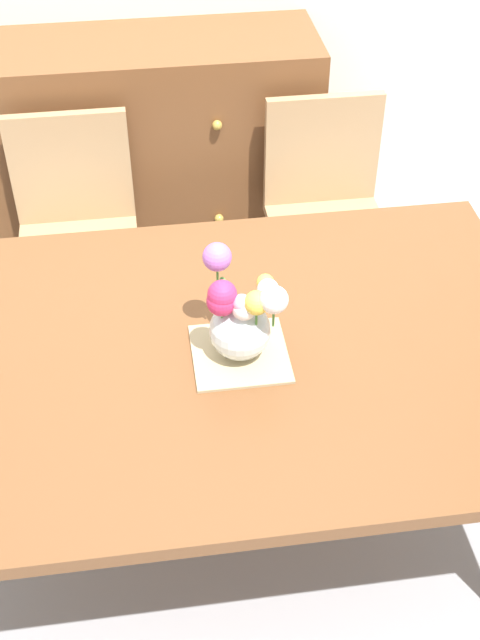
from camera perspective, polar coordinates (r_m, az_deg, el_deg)
ground_plane at (r=2.73m, az=-0.09°, el=-13.04°), size 12.00×12.00×0.00m
dining_table at (r=2.24m, az=-0.11°, el=-3.27°), size 1.66×1.16×0.73m
chair_left at (r=3.04m, az=-11.05°, el=6.33°), size 0.42×0.42×0.90m
chair_right at (r=3.10m, az=5.85°, el=7.75°), size 0.42×0.42×0.90m
dresser at (r=3.38m, az=-7.10°, el=10.36°), size 1.40×0.47×1.00m
placemat at (r=2.16m, az=0.00°, el=-2.31°), size 0.25×0.25×0.01m
flower_vase at (r=2.07m, az=-0.01°, el=0.29°), size 0.19×0.23×0.28m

